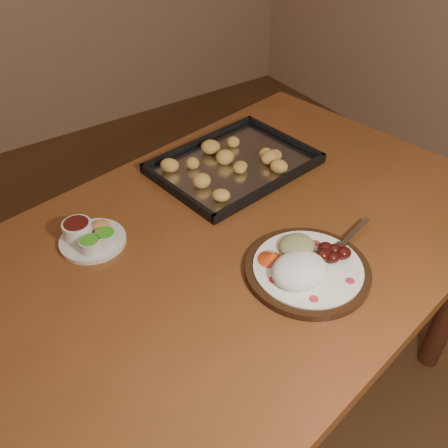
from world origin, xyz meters
TOP-DOWN VIEW (x-y plane):
  - ground at (0.00, 0.00)m, footprint 4.00×4.00m
  - dining_table at (0.16, -0.09)m, footprint 1.64×1.16m
  - dinner_plate at (0.26, -0.27)m, footprint 0.37×0.28m
  - condiment_saucer at (-0.10, 0.09)m, footprint 0.16×0.16m
  - baking_tray at (0.38, 0.17)m, footprint 0.47×0.38m

SIDE VIEW (x-z plane):
  - ground at x=0.00m, z-range 0.00..0.00m
  - dining_table at x=0.16m, z-range 0.28..1.03m
  - baking_tray at x=0.38m, z-range 0.74..0.79m
  - condiment_saucer at x=-0.10m, z-range 0.74..0.80m
  - dinner_plate at x=0.26m, z-range 0.74..0.80m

